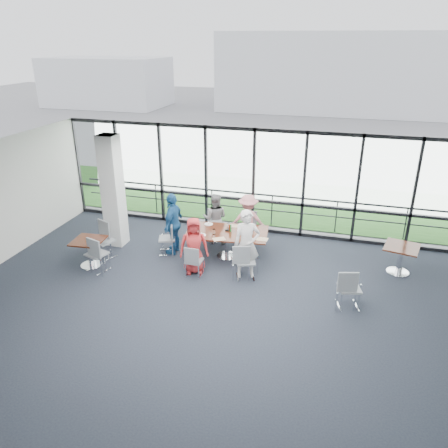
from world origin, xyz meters
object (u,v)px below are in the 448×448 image
(chair_main_nl, at_px, (194,261))
(chair_main_end, at_px, (167,238))
(diner_end, at_px, (173,223))
(chair_main_fl, at_px, (212,226))
(main_table, at_px, (227,235))
(chair_spare_la, at_px, (97,254))
(diner_near_right, at_px, (247,244))
(chair_spare_lb, at_px, (104,241))
(chair_main_nr, at_px, (246,261))
(side_table_left, at_px, (89,245))
(chair_main_fr, at_px, (248,228))
(chair_spare_r, at_px, (349,288))
(diner_near_left, at_px, (194,246))
(structural_column, at_px, (113,192))
(diner_far_left, at_px, (215,218))
(side_table_right, at_px, (401,251))
(diner_far_right, at_px, (248,220))

(chair_main_nl, height_order, chair_main_end, chair_main_end)
(diner_end, height_order, chair_main_fl, diner_end)
(main_table, xyz_separation_m, chair_spare_la, (-3.00, -1.67, -0.16))
(diner_near_right, bearing_deg, chair_spare_lb, 162.38)
(chair_main_nr, bearing_deg, side_table_left, 167.69)
(diner_end, relative_size, chair_spare_la, 1.80)
(chair_main_fr, height_order, chair_spare_r, chair_spare_r)
(diner_near_left, relative_size, diner_near_right, 0.84)
(structural_column, bearing_deg, side_table_left, -90.33)
(diner_near_right, xyz_separation_m, chair_main_nl, (-1.27, -0.32, -0.48))
(chair_main_fr, bearing_deg, diner_far_left, 12.17)
(diner_end, bearing_deg, side_table_right, 96.10)
(main_table, bearing_deg, chair_spare_la, -157.64)
(diner_end, height_order, chair_spare_la, diner_end)
(side_table_left, bearing_deg, diner_near_left, 9.38)
(chair_main_end, distance_m, chair_spare_la, 1.95)
(chair_main_fl, bearing_deg, chair_main_nl, 91.15)
(diner_far_left, bearing_deg, side_table_right, 168.72)
(diner_near_right, relative_size, chair_main_fr, 2.07)
(chair_main_end, bearing_deg, chair_spare_lb, -85.27)
(structural_column, distance_m, side_table_right, 7.86)
(main_table, xyz_separation_m, chair_main_nr, (0.76, -0.99, -0.18))
(main_table, bearing_deg, chair_main_nl, -119.92)
(side_table_right, relative_size, chair_spare_r, 1.02)
(chair_main_fl, distance_m, chair_spare_r, 4.72)
(diner_end, bearing_deg, chair_spare_r, 74.48)
(diner_near_right, height_order, chair_main_nr, diner_near_right)
(chair_spare_la, relative_size, chair_spare_lb, 0.99)
(main_table, bearing_deg, chair_main_fr, 67.72)
(chair_main_nr, bearing_deg, diner_far_right, 82.23)
(diner_end, bearing_deg, chair_spare_la, -42.25)
(side_table_left, distance_m, chair_main_fl, 3.56)
(chair_spare_r, bearing_deg, structural_column, 151.39)
(chair_spare_r, bearing_deg, diner_near_left, 156.31)
(main_table, height_order, diner_near_left, diner_near_left)
(diner_end, relative_size, chair_main_end, 1.92)
(structural_column, relative_size, chair_main_fr, 3.72)
(chair_main_nl, height_order, chair_spare_lb, chair_spare_lb)
(chair_main_end, bearing_deg, diner_far_right, 99.96)
(chair_main_nr, bearing_deg, chair_spare_lb, 160.18)
(diner_far_left, bearing_deg, diner_end, 39.62)
(diner_end, distance_m, chair_main_fr, 2.25)
(structural_column, bearing_deg, chair_main_nl, -22.53)
(chair_main_nr, xyz_separation_m, chair_main_fl, (-1.48, 1.92, -0.02))
(main_table, xyz_separation_m, diner_near_right, (0.75, -0.90, 0.24))
(diner_end, bearing_deg, diner_far_right, 120.07)
(main_table, relative_size, side_table_right, 2.38)
(chair_spare_lb, bearing_deg, chair_main_fr, -126.65)
(side_table_right, distance_m, chair_spare_lb, 7.79)
(structural_column, xyz_separation_m, chair_main_nr, (4.07, -0.94, -1.13))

